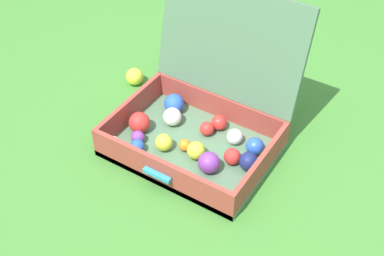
{
  "coord_description": "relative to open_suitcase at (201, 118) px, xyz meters",
  "views": [
    {
      "loc": [
        0.69,
        -1.28,
        1.43
      ],
      "look_at": [
        -0.09,
        -0.05,
        0.12
      ],
      "focal_mm": 49.8,
      "sensor_mm": 36.0,
      "label": 1
    }
  ],
  "objects": [
    {
      "name": "ground_plane",
      "position": [
        0.09,
        -0.02,
        -0.11
      ],
      "size": [
        16.0,
        16.0,
        0.0
      ],
      "primitive_type": "plane",
      "color": "#3D7A2D"
    },
    {
      "name": "open_suitcase",
      "position": [
        0.0,
        0.0,
        0.0
      ],
      "size": [
        0.6,
        0.57,
        0.55
      ],
      "color": "#4C7051",
      "rests_on": "ground"
    },
    {
      "name": "stray_ball_on_grass",
      "position": [
        -0.43,
        0.15,
        -0.08
      ],
      "size": [
        0.08,
        0.08,
        0.08
      ],
      "primitive_type": "sphere",
      "color": "#CCDB38",
      "rests_on": "ground"
    }
  ]
}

